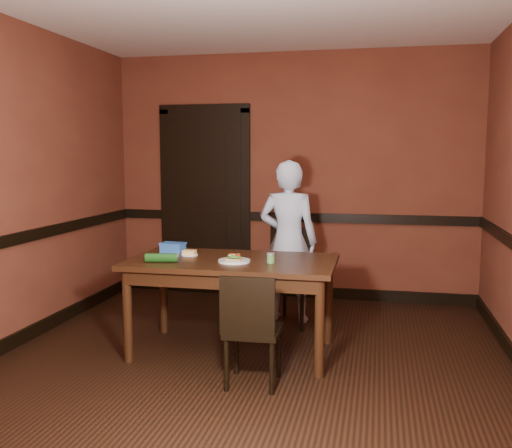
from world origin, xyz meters
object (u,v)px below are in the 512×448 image
at_px(chair_far, 293,277).
at_px(person, 288,241).
at_px(sauce_jar, 271,258).
at_px(cheese_saucer, 189,253).
at_px(sandwich_plate, 234,260).
at_px(dining_table, 233,306).
at_px(chair_near, 253,328).
at_px(food_tub, 173,248).

distance_m(chair_far, person, 0.34).
height_order(sauce_jar, cheese_saucer, sauce_jar).
bearing_deg(person, sandwich_plate, 80.28).
distance_m(chair_far, cheese_saucer, 1.14).
xyz_separation_m(dining_table, sauce_jar, (0.33, -0.09, 0.42)).
relative_size(sauce_jar, cheese_saucer, 0.54).
xyz_separation_m(dining_table, chair_near, (0.30, -0.59, 0.02)).
distance_m(chair_near, cheese_saucer, 1.05).
height_order(person, sauce_jar, person).
bearing_deg(sauce_jar, chair_far, 88.19).
xyz_separation_m(chair_near, person, (-0.01, 1.59, 0.37)).
height_order(chair_far, sandwich_plate, chair_far).
bearing_deg(sandwich_plate, dining_table, 111.43).
height_order(cheese_saucer, food_tub, food_tub).
bearing_deg(dining_table, sauce_jar, -14.86).
distance_m(dining_table, sauce_jar, 0.54).
xyz_separation_m(person, sandwich_plate, (-0.25, -1.10, 0.01)).
relative_size(person, sauce_jar, 20.03).
height_order(dining_table, chair_near, chair_near).
relative_size(dining_table, person, 1.06).
relative_size(chair_far, sandwich_plate, 3.62).
distance_m(sandwich_plate, cheese_saucer, 0.48).
height_order(dining_table, person, person).
xyz_separation_m(dining_table, person, (0.29, 1.00, 0.39)).
distance_m(person, cheese_saucer, 1.13).
xyz_separation_m(sauce_jar, food_tub, (-0.90, 0.28, 0.00)).
distance_m(sauce_jar, food_tub, 0.95).
bearing_deg(cheese_saucer, sauce_jar, -14.20).
distance_m(sandwich_plate, food_tub, 0.69).
bearing_deg(food_tub, cheese_saucer, -22.99).
bearing_deg(cheese_saucer, dining_table, -13.87).
xyz_separation_m(chair_near, sandwich_plate, (-0.26, 0.49, 0.38)).
relative_size(cheese_saucer, food_tub, 0.66).
xyz_separation_m(chair_far, food_tub, (-0.93, -0.69, 0.36)).
relative_size(chair_near, cheese_saucer, 5.62).
bearing_deg(sauce_jar, cheese_saucer, 165.80).
relative_size(sauce_jar, food_tub, 0.36).
xyz_separation_m(dining_table, sandwich_plate, (0.04, -0.10, 0.40)).
relative_size(sandwich_plate, sauce_jar, 3.24).
xyz_separation_m(chair_far, person, (-0.07, 0.11, 0.32)).
bearing_deg(chair_far, sandwich_plate, -89.75).
xyz_separation_m(sandwich_plate, food_tub, (-0.62, 0.30, 0.02)).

